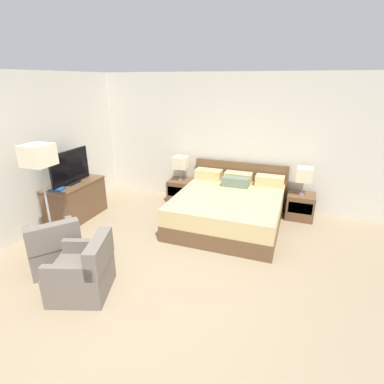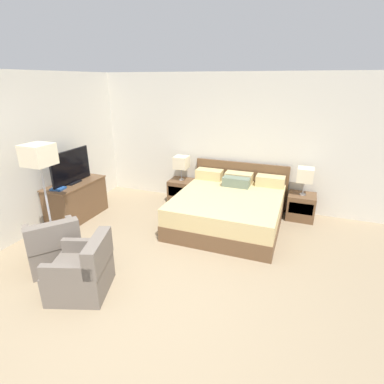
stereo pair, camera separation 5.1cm
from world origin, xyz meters
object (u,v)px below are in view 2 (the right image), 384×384
(bed, at_px, (229,208))
(floor_lamp, at_px, (39,160))
(tv, at_px, (71,167))
(book_red_cover, at_px, (58,189))
(armchair_companion, at_px, (83,272))
(table_lamp_right, at_px, (305,175))
(table_lamp_left, at_px, (181,163))
(nightstand_left, at_px, (182,191))
(dresser, at_px, (76,200))
(armchair_by_window, at_px, (54,247))
(nightstand_right, at_px, (301,207))

(bed, xyz_separation_m, floor_lamp, (-2.46, -1.79, 1.12))
(tv, distance_m, floor_lamp, 1.13)
(book_red_cover, relative_size, armchair_companion, 0.25)
(table_lamp_right, relative_size, armchair_companion, 0.60)
(armchair_companion, bearing_deg, table_lamp_left, 90.13)
(nightstand_left, xyz_separation_m, table_lamp_right, (2.49, 0.00, 0.64))
(table_lamp_right, height_order, armchair_companion, table_lamp_right)
(tv, height_order, armchair_companion, tv)
(nightstand_left, xyz_separation_m, floor_lamp, (-1.21, -2.50, 1.19))
(dresser, bearing_deg, book_red_cover, -89.04)
(nightstand_left, height_order, tv, tv)
(armchair_companion, bearing_deg, book_red_cover, 139.64)
(dresser, height_order, armchair_companion, armchair_companion)
(table_lamp_left, height_order, dresser, table_lamp_left)
(book_red_cover, distance_m, armchair_by_window, 1.37)
(dresser, bearing_deg, bed, 15.35)
(nightstand_left, relative_size, armchair_companion, 0.58)
(floor_lamp, bearing_deg, nightstand_right, 34.02)
(nightstand_left, height_order, nightstand_right, same)
(nightstand_right, bearing_deg, bed, -150.14)
(bed, height_order, tv, tv)
(tv, relative_size, book_red_cover, 4.42)
(tv, bearing_deg, floor_lamp, -69.63)
(armchair_by_window, bearing_deg, book_red_cover, 128.09)
(bed, distance_m, book_red_cover, 3.09)
(table_lamp_right, bearing_deg, floor_lamp, -145.97)
(table_lamp_left, relative_size, table_lamp_right, 1.00)
(nightstand_right, xyz_separation_m, book_red_cover, (-4.07, -1.90, 0.49))
(table_lamp_right, xyz_separation_m, book_red_cover, (-4.07, -1.90, -0.15))
(nightstand_left, bearing_deg, table_lamp_left, 90.00)
(nightstand_left, bearing_deg, dresser, -136.66)
(table_lamp_right, distance_m, tv, 4.35)
(bed, bearing_deg, armchair_by_window, -132.67)
(table_lamp_right, xyz_separation_m, floor_lamp, (-3.70, -2.50, 0.55))
(nightstand_left, bearing_deg, armchair_by_window, -104.96)
(floor_lamp, bearing_deg, armchair_companion, -31.24)
(bed, height_order, table_lamp_right, table_lamp_right)
(nightstand_right, distance_m, armchair_by_window, 4.38)
(bed, distance_m, armchair_by_window, 2.99)
(nightstand_left, height_order, dresser, dresser)
(table_lamp_left, distance_m, floor_lamp, 2.83)
(nightstand_left, distance_m, armchair_by_window, 3.01)
(dresser, height_order, floor_lamp, floor_lamp)
(armchair_by_window, relative_size, armchair_companion, 1.10)
(bed, xyz_separation_m, table_lamp_right, (1.25, 0.72, 0.57))
(nightstand_right, distance_m, armchair_companion, 4.08)
(nightstand_right, height_order, table_lamp_left, table_lamp_left)
(bed, height_order, table_lamp_left, table_lamp_left)
(nightstand_left, xyz_separation_m, table_lamp_left, (0.00, 0.00, 0.64))
(book_red_cover, xyz_separation_m, armchair_by_window, (0.80, -1.02, -0.45))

